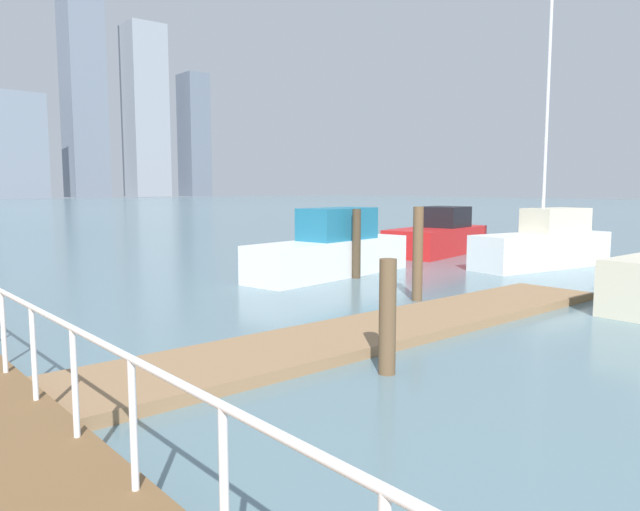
% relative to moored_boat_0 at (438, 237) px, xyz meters
% --- Properties ---
extents(ground_plane, '(300.00, 300.00, 0.00)m').
position_rel_moored_boat_0_xyz_m(ground_plane, '(-15.09, 1.69, -0.72)').
color(ground_plane, slate).
extents(floating_dock, '(13.15, 2.00, 0.18)m').
position_rel_moored_boat_0_xyz_m(floating_dock, '(-12.02, -8.11, -0.63)').
color(floating_dock, '#93704C').
rests_on(floating_dock, ground_plane).
extents(boardwalk_railing, '(0.06, 29.00, 1.08)m').
position_rel_moored_boat_0_xyz_m(boardwalk_railing, '(-18.24, -7.48, 0.49)').
color(boardwalk_railing, white).
rests_on(boardwalk_railing, boardwalk).
extents(dock_piling_0, '(0.26, 0.26, 2.11)m').
position_rel_moored_boat_0_xyz_m(dock_piling_0, '(-7.38, -2.70, 0.33)').
color(dock_piling_0, '#473826').
rests_on(dock_piling_0, ground_plane).
extents(dock_piling_1, '(0.25, 0.25, 1.72)m').
position_rel_moored_boat_0_xyz_m(dock_piling_1, '(-13.67, -9.83, 0.14)').
color(dock_piling_1, brown).
rests_on(dock_piling_1, ground_plane).
extents(dock_piling_3, '(0.25, 0.25, 2.29)m').
position_rel_moored_boat_0_xyz_m(dock_piling_3, '(-8.83, -6.33, 0.43)').
color(dock_piling_3, brown).
rests_on(dock_piling_3, ground_plane).
extents(moored_boat_0, '(5.86, 3.30, 1.96)m').
position_rel_moored_boat_0_xyz_m(moored_boat_0, '(0.00, 0.00, 0.00)').
color(moored_boat_0, red).
rests_on(moored_boat_0, ground_plane).
extents(moored_boat_2, '(6.46, 2.58, 2.12)m').
position_rel_moored_boat_0_xyz_m(moored_boat_2, '(-7.56, -1.79, 0.08)').
color(moored_boat_2, white).
rests_on(moored_boat_2, ground_plane).
extents(moored_boat_3, '(5.73, 2.43, 9.19)m').
position_rel_moored_boat_0_xyz_m(moored_boat_3, '(-0.64, -5.11, 0.11)').
color(moored_boat_3, white).
rests_on(moored_boat_3, ground_plane).
extents(skyline_tower_4, '(14.58, 11.08, 27.98)m').
position_rel_moored_boat_0_xyz_m(skyline_tower_4, '(24.16, 161.09, 13.27)').
color(skyline_tower_4, gray).
rests_on(skyline_tower_4, ground_plane).
extents(skyline_tower_5, '(10.64, 11.39, 68.02)m').
position_rel_moored_boat_0_xyz_m(skyline_tower_5, '(45.61, 168.87, 33.29)').
color(skyline_tower_5, slate).
rests_on(skyline_tower_5, ground_plane).
extents(skyline_tower_6, '(11.91, 12.30, 54.24)m').
position_rel_moored_boat_0_xyz_m(skyline_tower_6, '(65.60, 170.35, 26.40)').
color(skyline_tower_6, '#8C939E').
rests_on(skyline_tower_6, ground_plane).
extents(skyline_tower_7, '(7.68, 10.35, 40.45)m').
position_rel_moored_boat_0_xyz_m(skyline_tower_7, '(81.22, 167.03, 19.51)').
color(skyline_tower_7, slate).
rests_on(skyline_tower_7, ground_plane).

